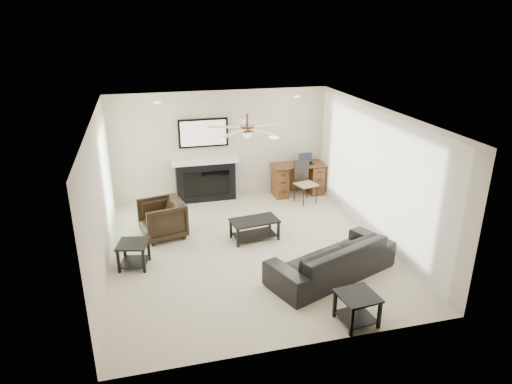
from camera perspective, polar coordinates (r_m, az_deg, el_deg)
room_shell at (r=7.96m, az=0.27°, el=4.03°), size 5.50×5.54×2.52m
sofa at (r=7.65m, az=9.42°, el=-8.14°), size 2.37×1.61×0.65m
armchair at (r=9.00m, az=-11.64°, el=-3.32°), size 0.96×0.95×0.74m
coffee_table at (r=8.78m, az=-0.19°, el=-4.69°), size 0.96×0.61×0.40m
end_table_near at (r=6.70m, az=12.48°, el=-14.05°), size 0.57×0.57×0.45m
end_table_left at (r=8.12m, az=-15.02°, el=-7.58°), size 0.60×0.60×0.45m
fireplace_unit at (r=10.42m, az=-6.37°, el=3.87°), size 1.52×0.34×1.91m
desk at (r=10.95m, az=5.24°, el=1.60°), size 1.22×0.56×0.76m
desk_chair at (r=10.43m, az=6.26°, el=1.16°), size 0.52×0.54×0.97m
laptop at (r=10.84m, az=6.36°, el=4.11°), size 0.33×0.24×0.23m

